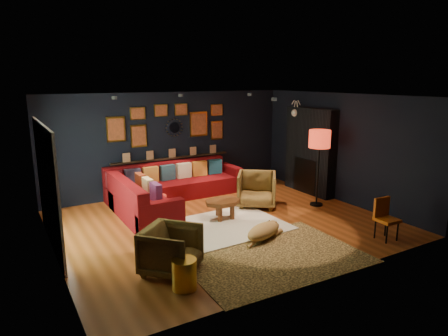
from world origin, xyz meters
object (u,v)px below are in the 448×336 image
sectional (163,191)px  orange_chair (385,215)px  armchair_left (171,248)px  armchair_right (257,188)px  gold_stool (184,274)px  pouf (157,202)px  dog (263,228)px  floor_lamp (320,142)px  coffee_table (223,204)px

sectional → orange_chair: bearing=-55.0°
orange_chair → armchair_left: bearing=172.7°
armchair_right → gold_stool: (-3.04, -2.59, -0.22)m
pouf → gold_stool: size_ratio=1.04×
dog → armchair_left: bearing=167.3°
pouf → armchair_right: armchair_right is taller
pouf → armchair_right: 2.33m
sectional → dog: (0.83, -2.89, -0.11)m
gold_stool → dog: 2.22m
gold_stool → floor_lamp: 4.90m
pouf → dog: dog is taller
gold_stool → dog: bearing=24.1°
pouf → dog: bearing=-66.6°
dog → pouf: bearing=90.6°
armchair_left → armchair_right: 3.63m
sectional → coffee_table: size_ratio=4.12×
armchair_right → dog: bearing=-84.5°
armchair_left → orange_chair: armchair_left is taller
pouf → dog: (1.12, -2.58, 0.02)m
coffee_table → armchair_right: armchair_right is taller
coffee_table → dog: bearing=-84.2°
sectional → dog: 3.01m
sectional → floor_lamp: bearing=-30.8°
pouf → orange_chair: 4.81m
armchair_left → dog: armchair_left is taller
sectional → armchair_left: (-1.16, -3.25, 0.08)m
pouf → floor_lamp: bearing=-24.5°
dog → floor_lamp: bearing=1.5°
pouf → orange_chair: (3.08, -3.69, 0.27)m
orange_chair → dog: bearing=154.1°
armchair_right → gold_stool: bearing=-103.0°
pouf → gold_stool: 3.60m
coffee_table → armchair_right: size_ratio=0.93×
gold_stool → floor_lamp: (4.31, 1.94, 1.29)m
orange_chair → floor_lamp: (0.32, 2.14, 1.06)m
floor_lamp → coffee_table: bearing=174.0°
armchair_right → floor_lamp: (1.27, -0.65, 1.07)m
sectional → orange_chair: size_ratio=4.38×
gold_stool → armchair_left: bearing=86.2°
armchair_left → gold_stool: bearing=-136.0°
pouf → gold_stool: gold_stool is taller
gold_stool → sectional: bearing=72.5°
pouf → dog: 2.81m
pouf → orange_chair: size_ratio=0.60×
sectional → gold_stool: (-1.20, -3.80, -0.10)m
floor_lamp → armchair_left: bearing=-162.0°
orange_chair → dog: 2.27m
sectional → pouf: bearing=-133.2°
orange_chair → sectional: bearing=128.4°
coffee_table → orange_chair: size_ratio=1.06×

